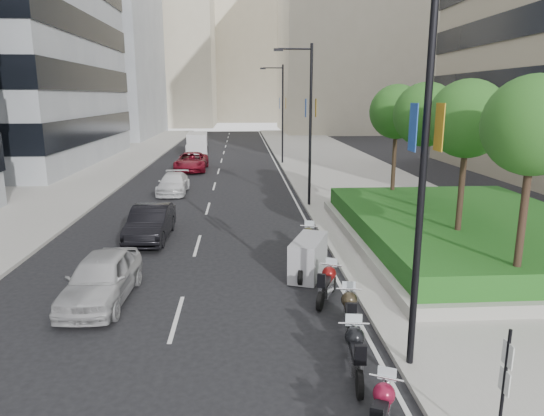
{
  "coord_description": "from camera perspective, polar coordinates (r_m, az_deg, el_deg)",
  "views": [
    {
      "loc": [
        0.42,
        -9.02,
        6.24
      ],
      "look_at": [
        1.6,
        9.24,
        2.0
      ],
      "focal_mm": 32.0,
      "sensor_mm": 36.0,
      "label": 1
    }
  ],
  "objects": [
    {
      "name": "motorcycle_4",
      "position": [
        15.32,
        6.49,
        -8.82
      ],
      "size": [
        1.02,
        1.95,
        1.04
      ],
      "rotation": [
        0.0,
        0.0,
        1.14
      ],
      "color": "black",
      "rests_on": "ground"
    },
    {
      "name": "building_cream_left",
      "position": [
        111.09,
        -13.93,
        18.23
      ],
      "size": [
        26.0,
        24.0,
        34.0
      ],
      "primitive_type": "cube",
      "color": "#B7AD93",
      "rests_on": "ground"
    },
    {
      "name": "lamp_post_2",
      "position": [
        45.19,
        1.06,
        11.55
      ],
      "size": [
        2.34,
        0.45,
        9.0
      ],
      "color": "black",
      "rests_on": "ground"
    },
    {
      "name": "car_a",
      "position": [
        16.01,
        -19.43,
        -7.78
      ],
      "size": [
        1.94,
        4.47,
        1.5
      ],
      "primitive_type": "imported",
      "rotation": [
        0.0,
        0.0,
        -0.04
      ],
      "color": "#B4B4B6",
      "rests_on": "ground"
    },
    {
      "name": "building_grey_far",
      "position": [
        83.17,
        -21.89,
        18.2
      ],
      "size": [
        22.0,
        26.0,
        30.0
      ],
      "primitive_type": "cube",
      "color": "gray",
      "rests_on": "ground"
    },
    {
      "name": "sidewalk_right",
      "position": [
        40.43,
        8.63,
        4.12
      ],
      "size": [
        10.0,
        100.0,
        0.15
      ],
      "primitive_type": "cube",
      "color": "#9E9B93",
      "rests_on": "ground"
    },
    {
      "name": "delivery_van",
      "position": [
        53.99,
        -8.78,
        7.4
      ],
      "size": [
        2.39,
        5.59,
        2.3
      ],
      "rotation": [
        0.0,
        0.0,
        0.06
      ],
      "color": "silver",
      "rests_on": "ground"
    },
    {
      "name": "motorcycle_2",
      "position": [
        11.58,
        9.81,
        -16.45
      ],
      "size": [
        0.72,
        2.16,
        1.08
      ],
      "rotation": [
        0.0,
        0.0,
        1.46
      ],
      "color": "black",
      "rests_on": "ground"
    },
    {
      "name": "car_d",
      "position": [
        42.08,
        -9.46,
        5.4
      ],
      "size": [
        2.61,
        5.6,
        1.55
      ],
      "primitive_type": "imported",
      "rotation": [
        0.0,
        0.0,
        -0.01
      ],
      "color": "maroon",
      "rests_on": "ground"
    },
    {
      "name": "motorcycle_1",
      "position": [
        9.95,
        12.77,
        -22.35
      ],
      "size": [
        0.98,
        1.84,
        0.99
      ],
      "rotation": [
        0.0,
        0.0,
        1.13
      ],
      "color": "black",
      "rests_on": "ground"
    },
    {
      "name": "tree_0",
      "position": [
        15.35,
        28.43,
        8.45
      ],
      "size": [
        2.8,
        2.8,
        6.3
      ],
      "color": "#332319",
      "rests_on": "planter"
    },
    {
      "name": "car_c",
      "position": [
        32.42,
        -11.52,
        2.84
      ],
      "size": [
        1.86,
        4.49,
        1.3
      ],
      "primitive_type": "imported",
      "rotation": [
        0.0,
        0.0,
        -0.01
      ],
      "color": "white",
      "rests_on": "ground"
    },
    {
      "name": "tree_3",
      "position": [
        26.31,
        14.47,
        10.86
      ],
      "size": [
        2.8,
        2.8,
        6.3
      ],
      "color": "#332319",
      "rests_on": "planter"
    },
    {
      "name": "tree_1",
      "position": [
        18.86,
        22.01,
        9.63
      ],
      "size": [
        2.8,
        2.8,
        6.3
      ],
      "color": "#332319",
      "rests_on": "planter"
    },
    {
      "name": "parking_sign",
      "position": [
        9.56,
        25.61,
        -18.39
      ],
      "size": [
        0.06,
        0.32,
        2.5
      ],
      "color": "black",
      "rests_on": "ground"
    },
    {
      "name": "car_b",
      "position": [
        22.13,
        -14.12,
        -1.72
      ],
      "size": [
        1.66,
        4.58,
        1.5
      ],
      "primitive_type": "imported",
      "rotation": [
        0.0,
        0.0,
        -0.01
      ],
      "color": "black",
      "rests_on": "ground"
    },
    {
      "name": "motorcycle_5",
      "position": [
        17.21,
        4.3,
        -5.81
      ],
      "size": [
        1.67,
        2.45,
        1.38
      ],
      "rotation": [
        0.0,
        0.0,
        1.21
      ],
      "color": "black",
      "rests_on": "ground"
    },
    {
      "name": "tree_2",
      "position": [
        22.54,
        17.62,
        10.37
      ],
      "size": [
        2.8,
        2.8,
        6.3
      ],
      "color": "#332319",
      "rests_on": "planter"
    },
    {
      "name": "building_cream_centre",
      "position": [
        129.66,
        -3.14,
        18.67
      ],
      "size": [
        30.0,
        24.0,
        38.0
      ],
      "primitive_type": "cube",
      "color": "#B7AD93",
      "rests_on": "ground"
    },
    {
      "name": "lane_edge",
      "position": [
        39.65,
        1.1,
        3.99
      ],
      "size": [
        0.12,
        100.0,
        0.01
      ],
      "primitive_type": "cube",
      "color": "silver",
      "rests_on": "ground"
    },
    {
      "name": "sidewalk_left",
      "position": [
        41.41,
        -21.14,
        3.6
      ],
      "size": [
        8.0,
        100.0,
        0.15
      ],
      "primitive_type": "cube",
      "color": "#9E9B93",
      "rests_on": "ground"
    },
    {
      "name": "building_cream_right",
      "position": [
        92.35,
        10.5,
        20.15
      ],
      "size": [
        28.0,
        24.0,
        36.0
      ],
      "primitive_type": "cube",
      "color": "#B7AD93",
      "rests_on": "ground"
    },
    {
      "name": "planter",
      "position": [
        22.1,
        22.21,
        -3.41
      ],
      "size": [
        10.0,
        14.0,
        0.4
      ],
      "primitive_type": "cube",
      "color": "#A09F95",
      "rests_on": "sidewalk_right"
    },
    {
      "name": "lamp_post_0",
      "position": [
        10.76,
        16.71,
        6.23
      ],
      "size": [
        2.34,
        0.45,
        9.0
      ],
      "color": "black",
      "rests_on": "ground"
    },
    {
      "name": "lamp_post_1",
      "position": [
        27.3,
        4.23,
        10.54
      ],
      "size": [
        2.34,
        0.45,
        9.0
      ],
      "color": "black",
      "rests_on": "ground"
    },
    {
      "name": "motorcycle_6",
      "position": [
        19.41,
        4.16,
        -3.92
      ],
      "size": [
        0.89,
        2.16,
        1.1
      ],
      "rotation": [
        0.0,
        0.0,
        1.28
      ],
      "color": "black",
      "rests_on": "ground"
    },
    {
      "name": "ground",
      "position": [
        10.98,
        -5.61,
        -21.67
      ],
      "size": [
        160.0,
        160.0,
        0.0
      ],
      "primitive_type": "plane",
      "color": "black",
      "rests_on": "ground"
    },
    {
      "name": "hedge",
      "position": [
        21.95,
        22.34,
        -1.91
      ],
      "size": [
        9.4,
        13.4,
        0.8
      ],
      "primitive_type": "cube",
      "color": "#224D16",
      "rests_on": "planter"
    },
    {
      "name": "motorcycle_3",
      "position": [
        13.55,
        9.1,
        -11.96
      ],
      "size": [
        0.69,
        2.07,
        1.03
      ],
      "rotation": [
        0.0,
        0.0,
        1.42
      ],
      "color": "black",
      "rests_on": "ground"
    },
    {
      "name": "lane_centre",
      "position": [
        39.56,
        -6.44,
        3.89
      ],
      "size": [
        0.12,
        100.0,
        0.01
      ],
      "primitive_type": "cube",
      "color": "silver",
      "rests_on": "ground"
    }
  ]
}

